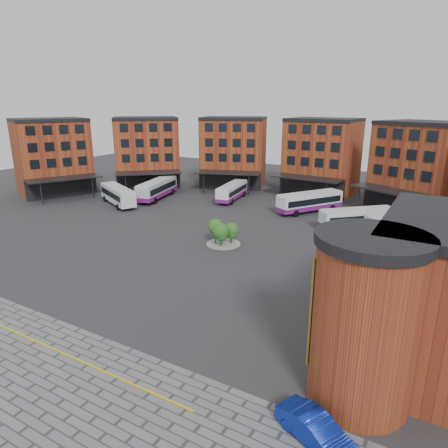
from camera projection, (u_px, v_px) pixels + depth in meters
The scene contains 11 objects.
ground at pixel (150, 274), 42.23m from camera, with size 160.00×160.00×0.00m, color #28282B.
yellow_line at pixel (49, 347), 29.66m from camera, with size 26.00×0.15×0.02m, color gold.
main_building at pixel (262, 160), 74.11m from camera, with size 94.14×42.48×14.60m.
tree_island at pixel (223, 232), 50.30m from camera, with size 4.40×4.40×3.42m.
bus_a at pixel (118, 194), 70.62m from camera, with size 11.39×7.61×3.25m.
bus_b at pixel (157, 189), 75.21m from camera, with size 5.68×12.68×3.48m.
bus_c at pixel (232, 191), 74.25m from camera, with size 4.11×11.02×3.03m.
bus_d at pixel (310, 201), 65.84m from camera, with size 8.61×11.42×3.33m.
bus_e at pixel (358, 218), 56.60m from camera, with size 9.83×9.38×3.11m.
bus_f at pixel (412, 226), 52.77m from camera, with size 11.54×9.02×3.39m.
blue_car at pixel (316, 430), 21.16m from camera, with size 1.66×4.77×1.57m, color #0B2094.
Camera 1 is at (26.14, -29.77, 17.42)m, focal length 32.00 mm.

